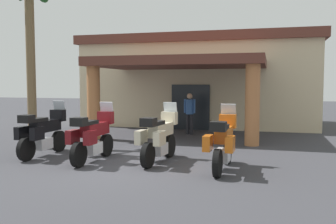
{
  "coord_description": "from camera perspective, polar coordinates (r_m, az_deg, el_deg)",
  "views": [
    {
      "loc": [
        3.82,
        -8.89,
        2.14
      ],
      "look_at": [
        0.38,
        3.04,
        1.2
      ],
      "focal_mm": 40.0,
      "sensor_mm": 36.0,
      "label": 1
    }
  ],
  "objects": [
    {
      "name": "ground_plane",
      "position": [
        9.91,
        -7.05,
        -8.18
      ],
      "size": [
        80.0,
        80.0,
        0.0
      ],
      "primitive_type": "plane",
      "color": "#38383D"
    },
    {
      "name": "motel_building",
      "position": [
        20.21,
        5.12,
        4.8
      ],
      "size": [
        12.02,
        10.55,
        4.55
      ],
      "rotation": [
        0.0,
        0.0,
        0.01
      ],
      "color": "beige",
      "rests_on": "ground_plane"
    },
    {
      "name": "motorcycle_black",
      "position": [
        11.66,
        -18.56,
        -3.0
      ],
      "size": [
        0.71,
        2.21,
        1.61
      ],
      "rotation": [
        0.0,
        0.0,
        1.54
      ],
      "color": "black",
      "rests_on": "ground_plane"
    },
    {
      "name": "motorcycle_maroon",
      "position": [
        10.48,
        -11.41,
        -3.66
      ],
      "size": [
        0.71,
        2.21,
        1.61
      ],
      "rotation": [
        0.0,
        0.0,
        1.55
      ],
      "color": "black",
      "rests_on": "ground_plane"
    },
    {
      "name": "motorcycle_cream",
      "position": [
        10.15,
        -1.38,
        -3.84
      ],
      "size": [
        0.74,
        2.21,
        1.61
      ],
      "rotation": [
        0.0,
        0.0,
        1.48
      ],
      "color": "black",
      "rests_on": "ground_plane"
    },
    {
      "name": "motorcycle_orange",
      "position": [
        9.35,
        8.37,
        -4.6
      ],
      "size": [
        0.71,
        2.21,
        1.61
      ],
      "rotation": [
        0.0,
        0.0,
        1.55
      ],
      "color": "black",
      "rests_on": "ground_plane"
    },
    {
      "name": "pedestrian",
      "position": [
        15.79,
        3.31,
        0.21
      ],
      "size": [
        0.52,
        0.32,
        1.74
      ],
      "rotation": [
        0.0,
        0.0,
        1.33
      ],
      "color": "black",
      "rests_on": "ground_plane"
    },
    {
      "name": "palm_tree_roadside",
      "position": [
        13.58,
        -20.52,
        15.75
      ],
      "size": [
        2.71,
        2.74,
        6.22
      ],
      "color": "brown",
      "rests_on": "ground_plane"
    }
  ]
}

